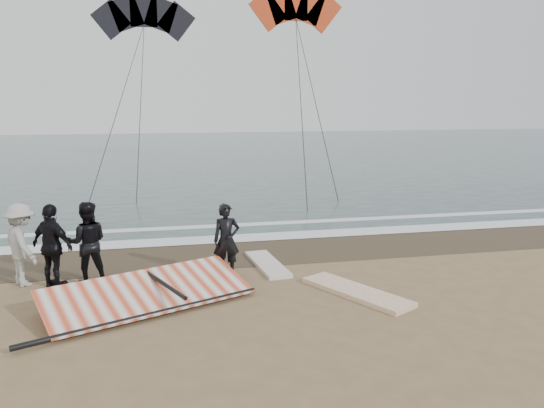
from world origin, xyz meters
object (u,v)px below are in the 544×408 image
(man_main, at_px, (226,240))
(board_white, at_px, (356,292))
(board_cream, at_px, (267,264))
(sail_rig, at_px, (145,294))

(man_main, xyz_separation_m, board_white, (2.54, -1.83, -0.81))
(board_white, xyz_separation_m, board_cream, (-1.46, 2.34, -0.01))
(board_cream, bearing_deg, board_white, -63.68)
(board_white, xyz_separation_m, sail_rig, (-4.39, 0.40, 0.14))
(man_main, distance_m, sail_rig, 2.42)
(man_main, relative_size, board_white, 0.66)
(man_main, bearing_deg, sail_rig, -144.81)
(board_white, height_order, sail_rig, sail_rig)
(board_cream, height_order, sail_rig, sail_rig)
(board_cream, relative_size, sail_rig, 0.50)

